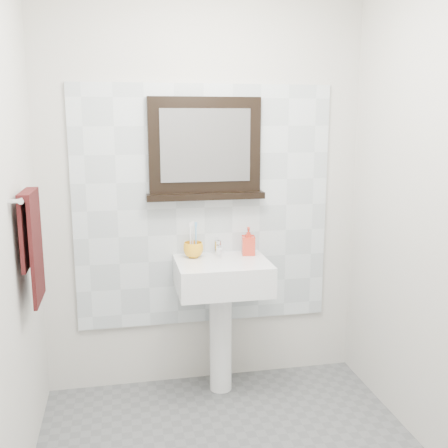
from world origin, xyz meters
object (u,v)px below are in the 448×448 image
(soap_dispenser, at_px, (248,241))
(toothbrush_cup, at_px, (193,250))
(pedestal_sink, at_px, (222,290))
(hand_towel, at_px, (32,238))
(framed_mirror, at_px, (205,151))

(soap_dispenser, bearing_deg, toothbrush_cup, -171.55)
(pedestal_sink, relative_size, soap_dispenser, 5.49)
(pedestal_sink, height_order, soap_dispenser, soap_dispenser)
(soap_dispenser, bearing_deg, pedestal_sink, -142.62)
(pedestal_sink, relative_size, toothbrush_cup, 7.93)
(soap_dispenser, relative_size, hand_towel, 0.32)
(pedestal_sink, xyz_separation_m, soap_dispenser, (0.19, 0.10, 0.27))
(toothbrush_cup, height_order, soap_dispenser, soap_dispenser)
(pedestal_sink, bearing_deg, framed_mirror, 110.04)
(pedestal_sink, bearing_deg, toothbrush_cup, 146.62)
(framed_mirror, xyz_separation_m, hand_towel, (-0.94, -0.55, -0.37))
(hand_towel, bearing_deg, pedestal_sink, 19.87)
(hand_towel, bearing_deg, soap_dispenser, 21.33)
(toothbrush_cup, distance_m, hand_towel, 1.00)
(pedestal_sink, height_order, toothbrush_cup, pedestal_sink)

